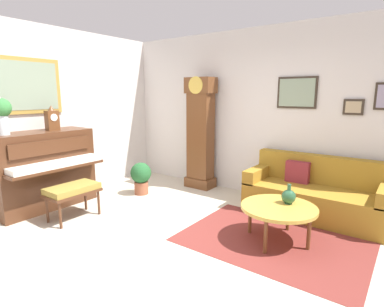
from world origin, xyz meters
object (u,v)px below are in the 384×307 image
Objects in this scene: flower_vase at (1,112)px; grandfather_clock at (200,136)px; piano_bench at (73,191)px; coffee_table at (279,208)px; couch at (315,194)px; mantel_clock at (52,119)px; potted_plant at (141,176)px; green_jug at (289,196)px; piano at (44,169)px.

grandfather_clock is at bearing 64.23° from flower_vase.
coffee_table is at bearing 22.23° from piano_bench.
couch is 5.00× the size of mantel_clock.
flower_vase is 1.04× the size of potted_plant.
green_jug is at bearing 68.72° from coffee_table.
piano reaches higher than piano_bench.
green_jug is (3.38, 1.18, -0.07)m from piano.
potted_plant is at bearing 173.81° from coffee_table.
green_jug is (2.62, 1.20, 0.12)m from piano_bench.
piano_bench is 1.33m from potted_plant.
piano is 2.67m from grandfather_clock.
piano_bench is 1.84× the size of mantel_clock.
piano is at bearing 179.03° from piano_bench.
couch is at bearing 38.59° from piano_bench.
grandfather_clock is at bearing 58.41° from potted_plant.
mantel_clock is (-3.32, -0.83, 0.94)m from coffee_table.
couch is 3.28× the size of flower_vase.
piano_bench is 2.92× the size of green_jug.
flower_vase is at bearing -90.04° from mantel_clock.
potted_plant is (-0.59, -0.96, -0.64)m from grandfather_clock.
potted_plant is (0.75, 1.81, -1.17)m from flower_vase.
piano_bench is (0.76, -0.01, -0.19)m from piano.
piano_bench is at bearing -155.46° from green_jug.
piano_bench is at bearing 32.33° from flower_vase.
piano is 0.79m from piano_bench.
grandfather_clock reaches higher than potted_plant.
grandfather_clock is 1.07× the size of couch.
mantel_clock is (-1.34, -2.07, 0.39)m from grandfather_clock.
flower_vase reaches higher than coffee_table.
coffee_table is at bearing 17.27° from piano.
mantel_clock is at bearing 164.18° from piano_bench.
green_jug is (3.38, 1.68, -0.97)m from flower_vase.
coffee_table is (3.33, 1.03, -0.19)m from piano.
grandfather_clock is 2.22m from couch.
flower_vase is (-3.45, -2.63, 1.18)m from couch.
couch is at bearing 83.33° from coffee_table.
piano is at bearing -148.30° from couch.
green_jug is at bearing -94.23° from couch.
flower_vase is at bearing -115.77° from grandfather_clock.
flower_vase is (-0.00, -0.70, 0.14)m from mantel_clock.
green_jug is at bearing 19.28° from piano.
piano is 0.78m from mantel_clock.
mantel_clock is 3.62m from green_jug.
piano_bench is at bearing -157.77° from coffee_table.
grandfather_clock is 5.34× the size of mantel_clock.
mantel_clock is at bearing -150.78° from couch.
coffee_table is 3.55m from mantel_clock.
piano_bench is 2.77m from coffee_table.
piano is 2.06× the size of piano_bench.
piano is 0.76× the size of couch.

